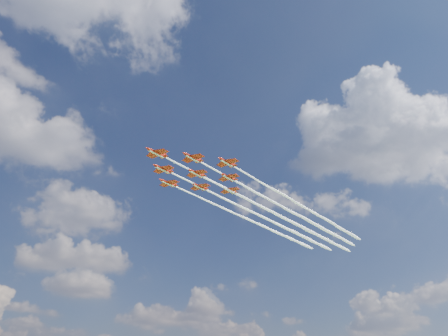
{
  "coord_description": "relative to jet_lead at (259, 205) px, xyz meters",
  "views": [
    {
      "loc": [
        -68.33,
        -144.52,
        4.0
      ],
      "look_at": [
        3.39,
        -7.64,
        79.74
      ],
      "focal_mm": 35.0,
      "sensor_mm": 36.0,
      "label": 1
    }
  ],
  "objects": [
    {
      "name": "jet_row3_centre",
      "position": [
        19.16,
        8.61,
        0.0
      ],
      "size": [
        124.06,
        58.27,
        2.47
      ],
      "rotation": [
        0.0,
        0.0,
        0.42
      ],
      "color": "#AF1909"
    },
    {
      "name": "jet_row3_port",
      "position": [
        25.29,
        -5.04,
        0.0
      ],
      "size": [
        124.06,
        58.27,
        2.47
      ],
      "rotation": [
        0.0,
        0.0,
        0.42
      ],
      "color": "#AF1909"
    },
    {
      "name": "jet_row3_starb",
      "position": [
        13.02,
        22.27,
        0.0
      ],
      "size": [
        124.06,
        58.27,
        2.47
      ],
      "rotation": [
        0.0,
        0.0,
        0.42
      ],
      "color": "#AF1909"
    },
    {
      "name": "jet_row4_port",
      "position": [
        31.8,
        6.09,
        0.0
      ],
      "size": [
        124.06,
        58.27,
        2.47
      ],
      "rotation": [
        0.0,
        0.0,
        0.42
      ],
      "color": "#AF1909"
    },
    {
      "name": "jet_tail",
      "position": [
        38.31,
        17.22,
        0.0
      ],
      "size": [
        124.06,
        58.27,
        2.47
      ],
      "rotation": [
        0.0,
        0.0,
        0.42
      ],
      "color": "#AF1909"
    },
    {
      "name": "jet_lead",
      "position": [
        0.0,
        0.0,
        0.0
      ],
      "size": [
        124.06,
        58.27,
        2.47
      ],
      "rotation": [
        0.0,
        0.0,
        0.42
      ],
      "color": "#AF1909"
    },
    {
      "name": "jet_row2_port",
      "position": [
        12.65,
        -2.52,
        0.0
      ],
      "size": [
        124.06,
        58.27,
        2.47
      ],
      "rotation": [
        0.0,
        0.0,
        0.42
      ],
      "color": "#AF1909"
    },
    {
      "name": "jet_row2_starb",
      "position": [
        6.51,
        11.13,
        0.0
      ],
      "size": [
        124.06,
        58.27,
        2.47
      ],
      "rotation": [
        0.0,
        0.0,
        0.42
      ],
      "color": "#AF1909"
    },
    {
      "name": "jet_row4_starb",
      "position": [
        25.67,
        19.74,
        0.0
      ],
      "size": [
        124.06,
        58.27,
        2.47
      ],
      "rotation": [
        0.0,
        0.0,
        0.42
      ],
      "color": "#AF1909"
    }
  ]
}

